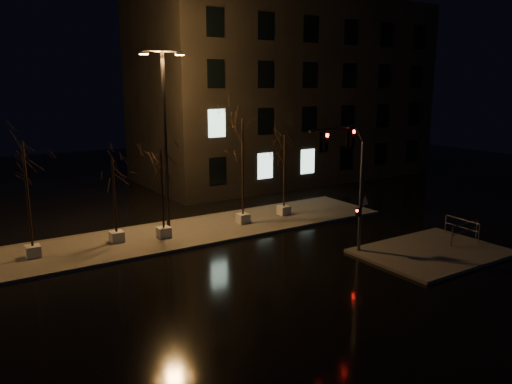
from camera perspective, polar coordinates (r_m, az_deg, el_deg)
ground at (r=23.54m, az=1.06°, el=-7.93°), size 90.00×90.00×0.00m
median at (r=28.45m, az=-5.69°, el=-4.25°), size 22.00×5.00×0.15m
sidewalk_corner at (r=26.04m, az=19.49°, el=-6.48°), size 7.00×5.00×0.15m
building at (r=44.89m, az=3.22°, el=11.40°), size 25.00×12.00×15.00m
tree_0 at (r=24.91m, az=-24.91°, el=2.54°), size 1.80×1.80×5.61m
tree_1 at (r=26.04m, az=-16.01°, el=1.59°), size 1.80×1.80×4.44m
tree_2 at (r=26.22m, az=-10.77°, el=2.61°), size 1.80×1.80×4.85m
tree_3 at (r=28.39m, az=-1.55°, el=5.65°), size 1.80×1.80×6.22m
tree_4 at (r=30.42m, az=3.27°, el=4.46°), size 1.80×1.80×5.09m
traffic_signal_mast at (r=23.28m, az=10.82°, el=2.32°), size 4.89×1.38×6.16m
streetlight_main at (r=28.08m, az=-10.37°, el=7.23°), size 2.44×0.63×9.74m
guard_rail_a at (r=27.79m, az=22.77°, el=-3.99°), size 2.34×0.23×1.01m
guard_rail_b at (r=28.48m, az=22.47°, el=-3.58°), size 0.20×2.16×1.03m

